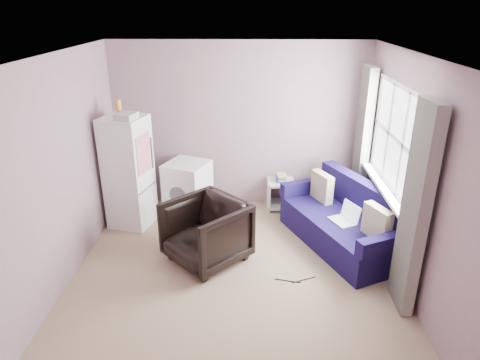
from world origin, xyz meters
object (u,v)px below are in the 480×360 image
Objects in this scene: armchair at (206,229)px; washing_machine at (188,187)px; fridge at (129,172)px; side_table at (281,192)px; sofa at (345,223)px.

washing_machine is at bearing 152.44° from armchair.
fridge is 3.23× the size of side_table.
armchair is at bearing -123.68° from side_table.
armchair reaches higher than sofa.
armchair is 1.54m from fridge.
sofa is at bearing 0.36° from washing_machine.
sofa is at bearing -53.57° from side_table.
fridge is at bearing -133.98° from washing_machine.
fridge is at bearing -173.98° from armchair.
fridge is at bearing 145.51° from sofa.
sofa is (0.78, -1.06, 0.04)m from side_table.
side_table is at bearing 28.61° from fridge.
fridge is 2.30m from side_table.
side_table is at bearing 30.17° from washing_machine.
fridge reaches higher than washing_machine.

